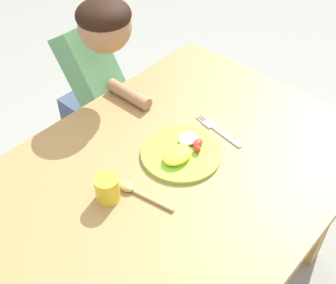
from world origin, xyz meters
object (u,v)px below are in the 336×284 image
at_px(fork, 218,131).
at_px(drinking_cup, 107,188).
at_px(person, 96,99).
at_px(plate, 181,152).
at_px(spoon, 135,191).

bearing_deg(fork, drinking_cup, 90.86).
relative_size(fork, person, 0.19).
bearing_deg(plate, drinking_cup, 171.05).
height_order(fork, drinking_cup, drinking_cup).
distance_m(plate, person, 0.55).
distance_m(spoon, person, 0.62).
height_order(plate, person, person).
height_order(spoon, person, person).
relative_size(plate, spoon, 1.37).
bearing_deg(fork, plate, 92.25).
bearing_deg(plate, spoon, -179.50).
bearing_deg(fork, person, 16.81).
height_order(fork, spoon, spoon).
bearing_deg(plate, fork, -6.71).
xyz_separation_m(fork, drinking_cup, (-0.44, 0.06, 0.04)).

